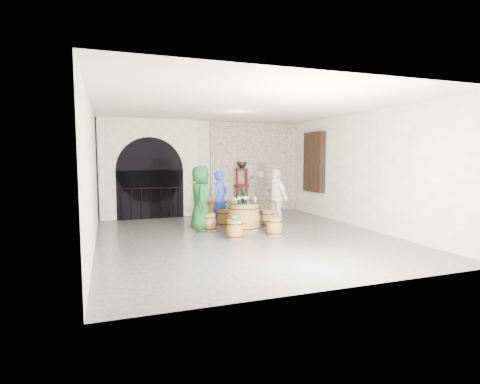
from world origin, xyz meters
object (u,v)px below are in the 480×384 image
object	(u,v)px
barrel_table	(244,216)
barrel_stool_left	(208,222)
barrel_stool_near_right	(275,226)
wine_bottle_right	(243,196)
barrel_stool_far	(224,218)
barrel_stool_near_left	(235,229)
barrel_stool_right	(268,219)
side_barrel	(210,208)
corking_press	(242,184)
person_blue	(220,198)
person_white	(276,197)
person_green	(201,198)
wine_bottle_left	(239,197)
wine_bottle_center	(245,197)

from	to	relation	value
barrel_table	barrel_stool_left	xyz separation A→B (m)	(-0.88, 0.36, -0.16)
barrel_stool_near_right	wine_bottle_right	distance (m)	1.26
barrel_stool_far	barrel_stool_near_right	world-z (taller)	same
barrel_stool_left	barrel_stool_near_left	size ratio (longest dim) A/B	1.00
barrel_stool_right	side_barrel	world-z (taller)	side_barrel
barrel_table	barrel_stool_far	xyz separation A→B (m)	(-0.28, 0.91, -0.16)
barrel_table	corking_press	size ratio (longest dim) A/B	0.58
person_blue	side_barrel	world-z (taller)	person_blue
barrel_stool_right	person_white	size ratio (longest dim) A/B	0.29
barrel_stool_near_right	person_white	distance (m)	1.55
person_green	side_barrel	xyz separation A→B (m)	(0.82, 2.15, -0.58)
barrel_stool_near_left	side_barrel	bearing A→B (deg)	85.26
wine_bottle_left	barrel_stool_near_left	bearing A→B (deg)	-116.01
barrel_stool_right	wine_bottle_right	xyz separation A→B (m)	(-0.86, -0.26, 0.70)
person_white	barrel_table	bearing A→B (deg)	-77.82
person_green	person_white	bearing A→B (deg)	-76.15
barrel_table	person_white	size ratio (longest dim) A/B	0.64
wine_bottle_right	corking_press	world-z (taller)	corking_press
barrel_stool_far	side_barrel	distance (m)	1.68
wine_bottle_center	barrel_stool_far	bearing A→B (deg)	107.44
barrel_stool_far	wine_bottle_right	bearing A→B (deg)	-70.11
wine_bottle_center	side_barrel	bearing A→B (deg)	95.80
wine_bottle_left	corking_press	distance (m)	3.18
barrel_table	barrel_stool_near_left	world-z (taller)	barrel_table
barrel_stool_near_left	person_white	distance (m)	2.21
barrel_stool_near_right	side_barrel	bearing A→B (deg)	103.11
barrel_stool_far	corking_press	bearing A→B (deg)	57.90
barrel_stool_far	person_white	distance (m)	1.61
wine_bottle_center	barrel_stool_right	bearing A→B (deg)	26.95
barrel_stool_near_right	wine_bottle_center	world-z (taller)	wine_bottle_center
barrel_stool_near_left	person_blue	xyz separation A→B (m)	(0.19, 1.89, 0.56)
side_barrel	wine_bottle_left	bearing A→B (deg)	-87.49
barrel_stool_near_right	person_green	size ratio (longest dim) A/B	0.27
person_blue	side_barrel	xyz separation A→B (m)	(0.09, 1.50, -0.49)
barrel_table	wine_bottle_left	size ratio (longest dim) A/B	3.20
barrel_table	person_blue	distance (m)	1.21
barrel_stool_left	wine_bottle_left	world-z (taller)	wine_bottle_left
wine_bottle_left	wine_bottle_right	bearing A→B (deg)	37.66
barrel_stool_far	person_blue	distance (m)	0.59
barrel_stool_right	barrel_stool_left	bearing A→B (deg)	-179.49
barrel_stool_near_left	corking_press	xyz separation A→B (m)	(1.54, 3.77, 0.81)
barrel_stool_left	wine_bottle_right	xyz separation A→B (m)	(0.89, -0.24, 0.70)
barrel_stool_right	person_white	xyz separation A→B (m)	(0.30, 0.13, 0.58)
barrel_table	barrel_stool_left	size ratio (longest dim) A/B	2.22
barrel_stool_left	wine_bottle_right	bearing A→B (deg)	-15.19
barrel_stool_far	barrel_table	bearing A→B (deg)	-73.17
barrel_stool_near_right	side_barrel	xyz separation A→B (m)	(-0.78, 3.37, 0.06)
barrel_stool_left	person_green	world-z (taller)	person_green
wine_bottle_center	side_barrel	size ratio (longest dim) A/B	0.54
side_barrel	person_white	bearing A→B (deg)	-55.88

